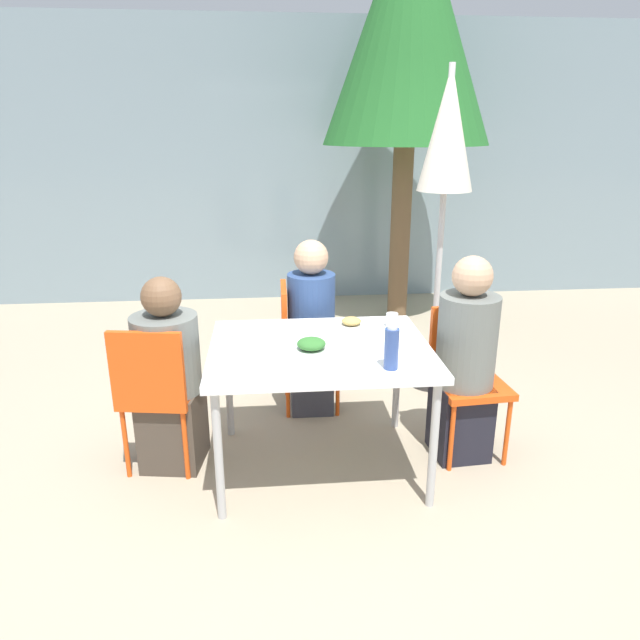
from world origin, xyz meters
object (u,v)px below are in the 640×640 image
bottle (391,348)px  person_left (169,380)px  chair_right (466,368)px  salad_bowl (245,338)px  person_right (465,365)px  closed_umbrella (447,146)px  tree_behind_left (410,21)px  chair_far (299,337)px  chair_left (156,387)px  person_far (311,331)px  drinking_cup (392,320)px

bottle → person_left: bearing=158.2°
chair_right → salad_bowl: (-1.31, -0.05, 0.26)m
person_right → closed_umbrella: size_ratio=0.53×
tree_behind_left → salad_bowl: bearing=-119.4°
person_right → closed_umbrella: bearing=-101.1°
person_left → chair_right: size_ratio=1.28×
chair_far → salad_bowl: (-0.34, -0.69, 0.26)m
person_left → tree_behind_left: tree_behind_left is taller
chair_left → salad_bowl: bearing=12.6°
person_far → bottle: (0.31, -1.07, 0.28)m
person_far → closed_umbrella: closed_umbrella is taller
closed_umbrella → drinking_cup: 1.35m
bottle → salad_bowl: 0.85m
person_left → person_right: (1.70, -0.07, 0.06)m
person_right → bottle: person_right is taller
person_right → closed_umbrella: (0.12, 1.01, 1.18)m
person_right → drinking_cup: person_right is taller
drinking_cup → person_right: bearing=-28.6°
chair_right → chair_far: same height
chair_left → person_far: bearing=44.8°
chair_left → closed_umbrella: (1.88, 1.01, 1.25)m
chair_right → tree_behind_left: size_ratio=0.23×
drinking_cup → salad_bowl: drinking_cup is taller
chair_far → closed_umbrella: size_ratio=0.39×
chair_right → person_far: (-0.88, 0.58, 0.06)m
chair_far → salad_bowl: 0.81m
person_far → chair_left: bearing=-53.1°
person_far → bottle: person_far is taller
drinking_cup → salad_bowl: 0.89m
person_right → chair_left: bearing=-4.1°
closed_umbrella → drinking_cup: size_ratio=27.38×
closed_umbrella → bottle: size_ratio=10.11×
chair_left → bottle: (1.23, -0.40, 0.34)m
person_right → chair_far: person_right is taller
closed_umbrella → tree_behind_left: 1.93m
chair_left → closed_umbrella: bearing=36.9°
closed_umbrella → drinking_cup: (-0.51, -0.79, -0.97)m
person_far → tree_behind_left: 3.15m
closed_umbrella → tree_behind_left: bearing=86.8°
closed_umbrella → drinking_cup: bearing=-122.9°
person_right → closed_umbrella: closed_umbrella is taller
person_right → chair_far: (-0.92, 0.72, -0.06)m
bottle → tree_behind_left: 3.68m
closed_umbrella → chair_far: bearing=-164.5°
closed_umbrella → drinking_cup: closed_umbrella is taller
chair_left → drinking_cup: size_ratio=10.55×
person_far → closed_umbrella: size_ratio=0.52×
chair_far → tree_behind_left: (1.13, 1.92, 2.27)m
chair_far → salad_bowl: size_ratio=5.98×
chair_right → bottle: bearing=36.0°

